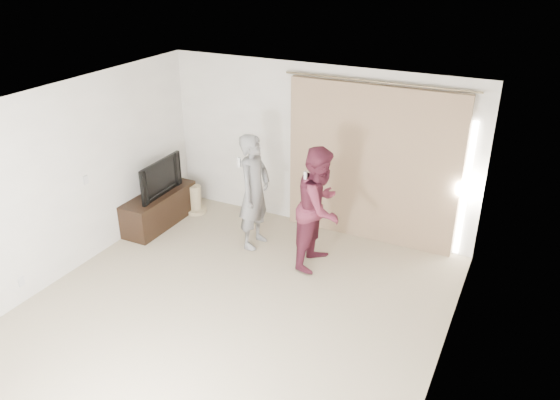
% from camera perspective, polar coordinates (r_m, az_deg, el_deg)
% --- Properties ---
extents(floor, '(5.50, 5.50, 0.00)m').
position_cam_1_polar(floor, '(6.93, -5.46, -11.90)').
color(floor, tan).
rests_on(floor, ground).
extents(wall_back, '(5.00, 0.04, 2.60)m').
position_cam_1_polar(wall_back, '(8.48, 3.89, 5.40)').
color(wall_back, silver).
rests_on(wall_back, ground).
extents(wall_left, '(0.04, 5.50, 2.60)m').
position_cam_1_polar(wall_left, '(7.76, -21.85, 1.62)').
color(wall_left, silver).
rests_on(wall_left, ground).
extents(ceiling, '(5.00, 5.50, 0.01)m').
position_cam_1_polar(ceiling, '(5.75, -6.53, 9.23)').
color(ceiling, white).
rests_on(ceiling, wall_back).
extents(curtain, '(2.80, 0.11, 2.46)m').
position_cam_1_polar(curtain, '(8.17, 9.61, 3.59)').
color(curtain, '#9D7E60').
rests_on(curtain, ground).
extents(tv_console, '(0.49, 1.41, 0.54)m').
position_cam_1_polar(tv_console, '(9.07, -12.49, -0.88)').
color(tv_console, black).
rests_on(tv_console, ground).
extents(tv, '(0.17, 1.01, 0.58)m').
position_cam_1_polar(tv, '(8.84, -12.83, 2.38)').
color(tv, black).
rests_on(tv, tv_console).
extents(scratching_post, '(0.36, 0.36, 0.48)m').
position_cam_1_polar(scratching_post, '(9.38, -8.81, -0.15)').
color(scratching_post, tan).
rests_on(scratching_post, ground).
extents(person_man, '(0.43, 0.64, 1.75)m').
position_cam_1_polar(person_man, '(8.00, -2.70, 0.88)').
color(person_man, slate).
rests_on(person_man, ground).
extents(person_woman, '(0.68, 0.87, 1.76)m').
position_cam_1_polar(person_woman, '(7.52, 4.18, -0.79)').
color(person_woman, '#5A1F30').
rests_on(person_woman, ground).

